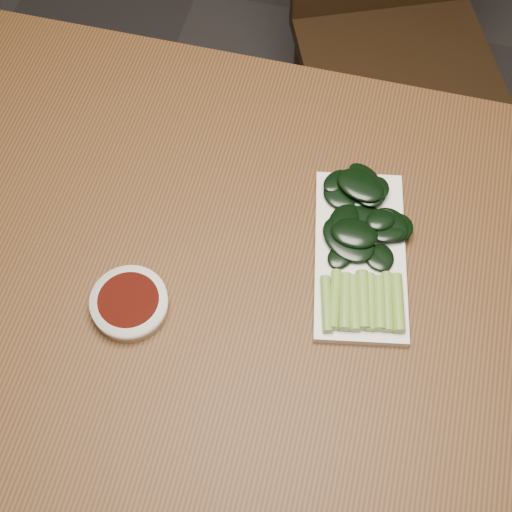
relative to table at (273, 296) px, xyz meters
name	(u,v)px	position (x,y,z in m)	size (l,w,h in m)	color
ground	(267,417)	(0.00, 0.00, -0.68)	(6.00, 6.00, 0.00)	#2C2929
table	(273,296)	(0.00, 0.00, 0.00)	(1.40, 0.80, 0.75)	#4A2D15
chair_far	(396,30)	(0.10, 0.80, -0.19)	(0.57, 0.57, 0.89)	black
sauce_bowl	(130,303)	(-0.18, -0.10, 0.09)	(0.11, 0.11, 0.03)	white
serving_plate	(360,255)	(0.11, 0.06, 0.08)	(0.18, 0.29, 0.01)	white
gai_lan	(361,240)	(0.11, 0.07, 0.10)	(0.16, 0.29, 0.03)	olive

